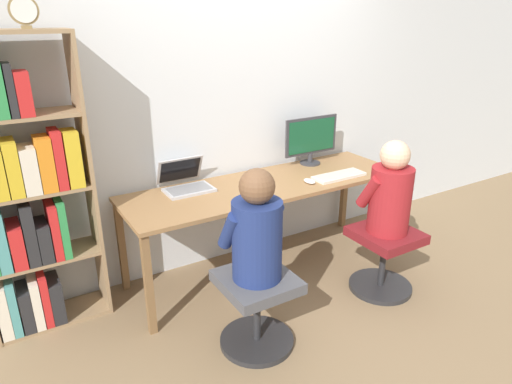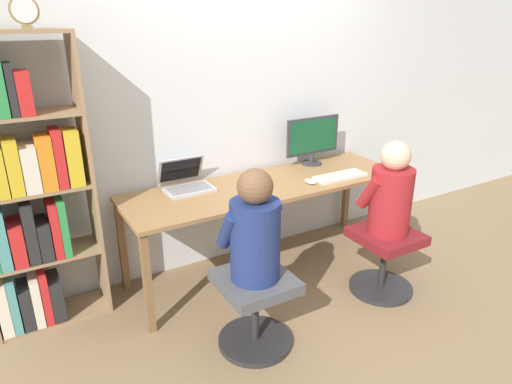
{
  "view_description": "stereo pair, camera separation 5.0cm",
  "coord_description": "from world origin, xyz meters",
  "px_view_note": "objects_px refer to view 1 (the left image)",
  "views": [
    {
      "loc": [
        -1.79,
        -2.45,
        1.98
      ],
      "look_at": [
        -0.21,
        0.16,
        0.78
      ],
      "focal_mm": 32.0,
      "sensor_mm": 36.0,
      "label": 1
    },
    {
      "loc": [
        -1.75,
        -2.48,
        1.98
      ],
      "look_at": [
        -0.21,
        0.16,
        0.78
      ],
      "focal_mm": 32.0,
      "sensor_mm": 36.0,
      "label": 2
    }
  ],
  "objects_px": {
    "laptop": "(186,183)",
    "person_at_monitor": "(390,192)",
    "desk_clock": "(24,11)",
    "person_at_laptop": "(257,231)",
    "keyboard": "(339,176)",
    "desktop_monitor": "(311,139)",
    "office_chair_right": "(257,305)",
    "office_chair_left": "(384,255)",
    "bookshelf": "(23,203)"
  },
  "relations": [
    {
      "from": "office_chair_right",
      "to": "person_at_monitor",
      "type": "distance_m",
      "value": 1.25
    },
    {
      "from": "desktop_monitor",
      "to": "person_at_laptop",
      "type": "relative_size",
      "value": 0.76
    },
    {
      "from": "person_at_laptop",
      "to": "bookshelf",
      "type": "xyz_separation_m",
      "value": [
        -1.13,
        0.92,
        0.09
      ]
    },
    {
      "from": "office_chair_left",
      "to": "laptop",
      "type": "bearing_deg",
      "value": 142.09
    },
    {
      "from": "office_chair_left",
      "to": "office_chair_right",
      "type": "height_order",
      "value": "same"
    },
    {
      "from": "desktop_monitor",
      "to": "keyboard",
      "type": "relative_size",
      "value": 1.18
    },
    {
      "from": "desktop_monitor",
      "to": "laptop",
      "type": "distance_m",
      "value": 1.19
    },
    {
      "from": "office_chair_left",
      "to": "person_at_monitor",
      "type": "height_order",
      "value": "person_at_monitor"
    },
    {
      "from": "desktop_monitor",
      "to": "office_chair_right",
      "type": "distance_m",
      "value": 1.65
    },
    {
      "from": "keyboard",
      "to": "office_chair_left",
      "type": "xyz_separation_m",
      "value": [
        0.02,
        -0.53,
        -0.48
      ]
    },
    {
      "from": "keyboard",
      "to": "office_chair_left",
      "type": "distance_m",
      "value": 0.71
    },
    {
      "from": "office_chair_right",
      "to": "person_at_monitor",
      "type": "height_order",
      "value": "person_at_monitor"
    },
    {
      "from": "person_at_monitor",
      "to": "bookshelf",
      "type": "xyz_separation_m",
      "value": [
        -2.27,
        0.87,
        0.1
      ]
    },
    {
      "from": "office_chair_right",
      "to": "bookshelf",
      "type": "xyz_separation_m",
      "value": [
        -1.13,
        0.92,
        0.6
      ]
    },
    {
      "from": "person_at_laptop",
      "to": "desk_clock",
      "type": "xyz_separation_m",
      "value": [
        -0.95,
        0.85,
        1.2
      ]
    },
    {
      "from": "person_at_monitor",
      "to": "desk_clock",
      "type": "bearing_deg",
      "value": 158.84
    },
    {
      "from": "office_chair_right",
      "to": "desk_clock",
      "type": "distance_m",
      "value": 2.13
    },
    {
      "from": "keyboard",
      "to": "desk_clock",
      "type": "relative_size",
      "value": 2.57
    },
    {
      "from": "keyboard",
      "to": "office_chair_left",
      "type": "bearing_deg",
      "value": -87.91
    },
    {
      "from": "person_at_monitor",
      "to": "desk_clock",
      "type": "height_order",
      "value": "desk_clock"
    },
    {
      "from": "desktop_monitor",
      "to": "person_at_laptop",
      "type": "bearing_deg",
      "value": -139.47
    },
    {
      "from": "person_at_monitor",
      "to": "bookshelf",
      "type": "bearing_deg",
      "value": 159.01
    },
    {
      "from": "desktop_monitor",
      "to": "keyboard",
      "type": "height_order",
      "value": "desktop_monitor"
    },
    {
      "from": "laptop",
      "to": "office_chair_right",
      "type": "bearing_deg",
      "value": -87.8
    },
    {
      "from": "desktop_monitor",
      "to": "office_chair_left",
      "type": "distance_m",
      "value": 1.16
    },
    {
      "from": "office_chair_left",
      "to": "person_at_laptop",
      "type": "bearing_deg",
      "value": -178.01
    },
    {
      "from": "keyboard",
      "to": "bookshelf",
      "type": "distance_m",
      "value": 2.29
    },
    {
      "from": "desktop_monitor",
      "to": "person_at_monitor",
      "type": "bearing_deg",
      "value": -89.85
    },
    {
      "from": "keyboard",
      "to": "person_at_laptop",
      "type": "distance_m",
      "value": 1.26
    },
    {
      "from": "laptop",
      "to": "person_at_monitor",
      "type": "height_order",
      "value": "person_at_monitor"
    },
    {
      "from": "desktop_monitor",
      "to": "bookshelf",
      "type": "relative_size",
      "value": 0.28
    },
    {
      "from": "office_chair_left",
      "to": "bookshelf",
      "type": "height_order",
      "value": "bookshelf"
    },
    {
      "from": "office_chair_right",
      "to": "keyboard",
      "type": "bearing_deg",
      "value": 27.17
    },
    {
      "from": "desktop_monitor",
      "to": "office_chair_right",
      "type": "bearing_deg",
      "value": -139.33
    },
    {
      "from": "laptop",
      "to": "keyboard",
      "type": "distance_m",
      "value": 1.22
    },
    {
      "from": "desktop_monitor",
      "to": "office_chair_left",
      "type": "bearing_deg",
      "value": -89.85
    },
    {
      "from": "laptop",
      "to": "office_chair_right",
      "type": "height_order",
      "value": "laptop"
    },
    {
      "from": "laptop",
      "to": "keyboard",
      "type": "relative_size",
      "value": 0.79
    },
    {
      "from": "office_chair_left",
      "to": "bookshelf",
      "type": "bearing_deg",
      "value": 158.9
    },
    {
      "from": "keyboard",
      "to": "office_chair_left",
      "type": "relative_size",
      "value": 0.91
    },
    {
      "from": "bookshelf",
      "to": "person_at_monitor",
      "type": "bearing_deg",
      "value": -20.99
    },
    {
      "from": "keyboard",
      "to": "desk_clock",
      "type": "bearing_deg",
      "value": 172.26
    },
    {
      "from": "desktop_monitor",
      "to": "person_at_monitor",
      "type": "xyz_separation_m",
      "value": [
        0.0,
        -0.93,
        -0.18
      ]
    },
    {
      "from": "keyboard",
      "to": "person_at_monitor",
      "type": "height_order",
      "value": "person_at_monitor"
    },
    {
      "from": "desktop_monitor",
      "to": "person_at_monitor",
      "type": "height_order",
      "value": "person_at_monitor"
    },
    {
      "from": "desktop_monitor",
      "to": "laptop",
      "type": "bearing_deg",
      "value": -179.2
    },
    {
      "from": "keyboard",
      "to": "bookshelf",
      "type": "height_order",
      "value": "bookshelf"
    },
    {
      "from": "person_at_laptop",
      "to": "keyboard",
      "type": "bearing_deg",
      "value": 26.98
    },
    {
      "from": "desktop_monitor",
      "to": "person_at_laptop",
      "type": "xyz_separation_m",
      "value": [
        -1.14,
        -0.97,
        -0.18
      ]
    },
    {
      "from": "laptop",
      "to": "keyboard",
      "type": "bearing_deg",
      "value": -18.43
    }
  ]
}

